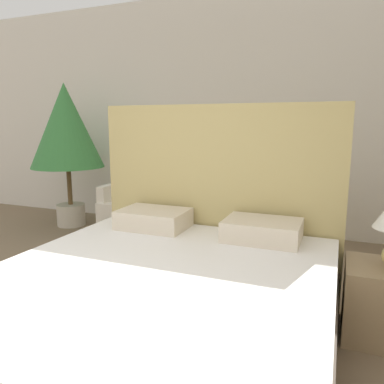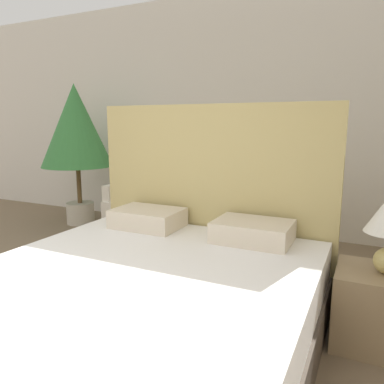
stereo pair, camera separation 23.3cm
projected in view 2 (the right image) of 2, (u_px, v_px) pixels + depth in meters
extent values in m
cube|color=silver|center=(229.00, 115.00, 4.67)|extent=(10.00, 0.06, 2.90)
cube|color=#4C4238|center=(140.00, 338.00, 2.11)|extent=(1.85, 1.98, 0.30)
cube|color=white|center=(138.00, 292.00, 2.06)|extent=(1.82, 1.94, 0.26)
cube|color=tan|center=(211.00, 202.00, 2.90)|extent=(1.89, 0.06, 1.49)
cube|color=beige|center=(148.00, 218.00, 2.88)|extent=(0.51, 0.37, 0.14)
cube|color=beige|center=(253.00, 231.00, 2.52)|extent=(0.51, 0.37, 0.14)
cube|color=silver|center=(138.00, 218.00, 4.48)|extent=(0.66, 0.58, 0.45)
cube|color=silver|center=(148.00, 178.00, 4.63)|extent=(0.65, 0.08, 0.47)
cube|color=silver|center=(118.00, 191.00, 4.54)|extent=(0.11, 0.51, 0.18)
cube|color=silver|center=(157.00, 194.00, 4.32)|extent=(0.11, 0.51, 0.18)
cube|color=silver|center=(223.00, 229.00, 4.02)|extent=(0.67, 0.59, 0.45)
cube|color=silver|center=(231.00, 184.00, 4.16)|extent=(0.65, 0.09, 0.47)
cube|color=silver|center=(200.00, 198.00, 4.07)|extent=(0.12, 0.51, 0.18)
cube|color=silver|center=(248.00, 203.00, 3.86)|extent=(0.12, 0.51, 0.18)
cylinder|color=beige|center=(81.00, 213.00, 5.10)|extent=(0.37, 0.37, 0.28)
cylinder|color=brown|center=(79.00, 185.00, 5.03)|extent=(0.06, 0.06, 0.50)
cone|color=#387F3D|center=(76.00, 126.00, 4.89)|extent=(0.93, 0.93, 1.07)
cube|color=#937A56|center=(379.00, 309.00, 2.26)|extent=(0.51, 0.46, 0.47)
cylinder|color=#B7AD93|center=(178.00, 224.00, 4.26)|extent=(0.39, 0.39, 0.42)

